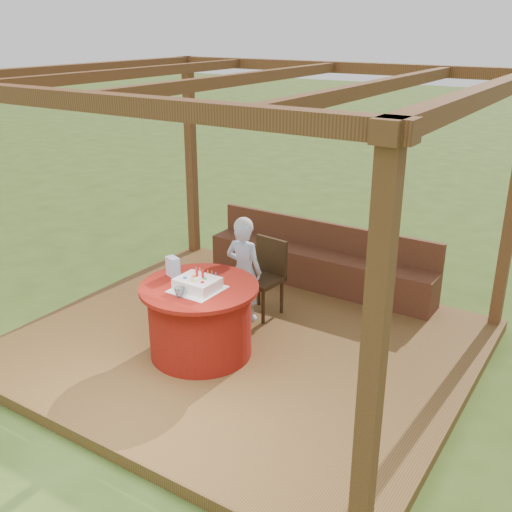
{
  "coord_description": "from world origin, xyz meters",
  "views": [
    {
      "loc": [
        3.12,
        -4.59,
        3.24
      ],
      "look_at": [
        0.0,
        0.25,
        1.0
      ],
      "focal_mm": 42.0,
      "sensor_mm": 36.0,
      "label": 1
    }
  ],
  "objects_px": {
    "elderly_woman": "(244,268)",
    "birthday_cake": "(198,284)",
    "chair": "(265,273)",
    "table": "(200,319)",
    "gift_bag": "(173,267)",
    "bench": "(319,266)",
    "drinking_glass": "(180,292)"
  },
  "relations": [
    {
      "from": "table",
      "to": "drinking_glass",
      "type": "distance_m",
      "value": 0.51
    },
    {
      "from": "gift_bag",
      "to": "chair",
      "type": "bearing_deg",
      "value": 88.5
    },
    {
      "from": "birthday_cake",
      "to": "gift_bag",
      "type": "bearing_deg",
      "value": 162.09
    },
    {
      "from": "bench",
      "to": "table",
      "type": "height_order",
      "value": "bench"
    },
    {
      "from": "table",
      "to": "gift_bag",
      "type": "height_order",
      "value": "gift_bag"
    },
    {
      "from": "gift_bag",
      "to": "drinking_glass",
      "type": "height_order",
      "value": "gift_bag"
    },
    {
      "from": "table",
      "to": "gift_bag",
      "type": "xyz_separation_m",
      "value": [
        -0.37,
        0.05,
        0.47
      ]
    },
    {
      "from": "chair",
      "to": "elderly_woman",
      "type": "height_order",
      "value": "elderly_woman"
    },
    {
      "from": "bench",
      "to": "drinking_glass",
      "type": "bearing_deg",
      "value": -95.04
    },
    {
      "from": "chair",
      "to": "gift_bag",
      "type": "distance_m",
      "value": 1.23
    },
    {
      "from": "drinking_glass",
      "to": "birthday_cake",
      "type": "bearing_deg",
      "value": 79.35
    },
    {
      "from": "chair",
      "to": "drinking_glass",
      "type": "height_order",
      "value": "chair"
    },
    {
      "from": "table",
      "to": "gift_bag",
      "type": "relative_size",
      "value": 5.88
    },
    {
      "from": "table",
      "to": "birthday_cake",
      "type": "xyz_separation_m",
      "value": [
        0.05,
        -0.08,
        0.43
      ]
    },
    {
      "from": "elderly_woman",
      "to": "birthday_cake",
      "type": "distance_m",
      "value": 0.99
    },
    {
      "from": "chair",
      "to": "gift_bag",
      "type": "xyz_separation_m",
      "value": [
        -0.41,
        -1.1,
        0.36
      ]
    },
    {
      "from": "birthday_cake",
      "to": "chair",
      "type": "bearing_deg",
      "value": 90.19
    },
    {
      "from": "chair",
      "to": "drinking_glass",
      "type": "bearing_deg",
      "value": -91.46
    },
    {
      "from": "bench",
      "to": "chair",
      "type": "relative_size",
      "value": 3.44
    },
    {
      "from": "bench",
      "to": "table",
      "type": "distance_m",
      "value": 2.16
    },
    {
      "from": "chair",
      "to": "elderly_woman",
      "type": "distance_m",
      "value": 0.31
    },
    {
      "from": "chair",
      "to": "birthday_cake",
      "type": "xyz_separation_m",
      "value": [
        0.0,
        -1.23,
        0.32
      ]
    },
    {
      "from": "table",
      "to": "elderly_woman",
      "type": "relative_size",
      "value": 0.98
    },
    {
      "from": "bench",
      "to": "elderly_woman",
      "type": "height_order",
      "value": "elderly_woman"
    },
    {
      "from": "drinking_glass",
      "to": "table",
      "type": "bearing_deg",
      "value": 91.14
    },
    {
      "from": "bench",
      "to": "birthday_cake",
      "type": "relative_size",
      "value": 6.71
    },
    {
      "from": "bench",
      "to": "chair",
      "type": "distance_m",
      "value": 1.04
    },
    {
      "from": "table",
      "to": "drinking_glass",
      "type": "bearing_deg",
      "value": -88.86
    },
    {
      "from": "elderly_woman",
      "to": "birthday_cake",
      "type": "xyz_separation_m",
      "value": [
        0.12,
        -0.97,
        0.2
      ]
    },
    {
      "from": "bench",
      "to": "elderly_woman",
      "type": "xyz_separation_m",
      "value": [
        -0.29,
        -1.26,
        0.34
      ]
    },
    {
      "from": "table",
      "to": "chair",
      "type": "height_order",
      "value": "chair"
    },
    {
      "from": "elderly_woman",
      "to": "gift_bag",
      "type": "bearing_deg",
      "value": -109.66
    }
  ]
}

